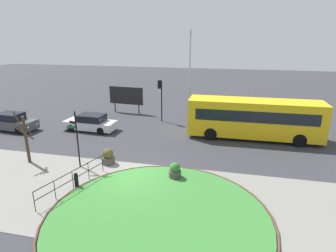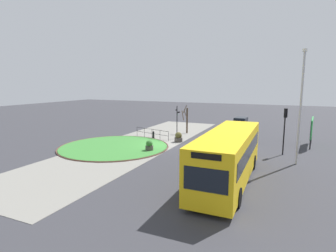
{
  "view_description": "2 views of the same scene",
  "coord_description": "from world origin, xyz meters",
  "px_view_note": "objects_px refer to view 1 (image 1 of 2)",
  "views": [
    {
      "loc": [
        5.36,
        -14.17,
        7.97
      ],
      "look_at": [
        1.62,
        2.12,
        2.61
      ],
      "focal_mm": 30.05,
      "sensor_mm": 36.0,
      "label": 1
    },
    {
      "loc": [
        23.5,
        11.6,
        6.08
      ],
      "look_at": [
        1.97,
        1.99,
        2.36
      ],
      "focal_mm": 28.72,
      "sensor_mm": 36.0,
      "label": 2
    }
  ],
  "objects_px": {
    "car_far_lane": "(12,122)",
    "lamppost_tall": "(190,74)",
    "signpost_directional": "(77,136)",
    "bus_yellow": "(254,118)",
    "bollard_foreground": "(76,180)",
    "car_near_lane": "(91,123)",
    "street_tree_bare": "(26,138)",
    "planter_kerbside": "(175,171)",
    "billboard_left": "(126,96)",
    "planter_near_signpost": "(108,157)",
    "traffic_light_near": "(160,92)"
  },
  "relations": [
    {
      "from": "bollard_foreground",
      "to": "billboard_left",
      "type": "relative_size",
      "value": 0.22
    },
    {
      "from": "car_near_lane",
      "to": "billboard_left",
      "type": "xyz_separation_m",
      "value": [
        0.88,
        6.5,
        1.15
      ]
    },
    {
      "from": "bollard_foreground",
      "to": "traffic_light_near",
      "type": "bearing_deg",
      "value": 84.18
    },
    {
      "from": "car_far_lane",
      "to": "billboard_left",
      "type": "relative_size",
      "value": 1.11
    },
    {
      "from": "signpost_directional",
      "to": "car_far_lane",
      "type": "height_order",
      "value": "signpost_directional"
    },
    {
      "from": "signpost_directional",
      "to": "billboard_left",
      "type": "height_order",
      "value": "signpost_directional"
    },
    {
      "from": "bus_yellow",
      "to": "planter_near_signpost",
      "type": "distance_m",
      "value": 11.91
    },
    {
      "from": "signpost_directional",
      "to": "bus_yellow",
      "type": "height_order",
      "value": "signpost_directional"
    },
    {
      "from": "planter_near_signpost",
      "to": "planter_kerbside",
      "type": "bearing_deg",
      "value": -12.01
    },
    {
      "from": "car_far_lane",
      "to": "billboard_left",
      "type": "bearing_deg",
      "value": 50.01
    },
    {
      "from": "street_tree_bare",
      "to": "planter_kerbside",
      "type": "bearing_deg",
      "value": 0.13
    },
    {
      "from": "bollard_foreground",
      "to": "traffic_light_near",
      "type": "xyz_separation_m",
      "value": [
        1.36,
        13.34,
        2.48
      ]
    },
    {
      "from": "car_far_lane",
      "to": "lamppost_tall",
      "type": "bearing_deg",
      "value": 28.11
    },
    {
      "from": "planter_near_signpost",
      "to": "bollard_foreground",
      "type": "bearing_deg",
      "value": -97.85
    },
    {
      "from": "signpost_directional",
      "to": "traffic_light_near",
      "type": "xyz_separation_m",
      "value": [
        2.52,
        10.98,
        0.85
      ]
    },
    {
      "from": "bollard_foreground",
      "to": "planter_near_signpost",
      "type": "relative_size",
      "value": 0.82
    },
    {
      "from": "bollard_foreground",
      "to": "car_far_lane",
      "type": "height_order",
      "value": "car_far_lane"
    },
    {
      "from": "car_far_lane",
      "to": "planter_kerbside",
      "type": "height_order",
      "value": "car_far_lane"
    },
    {
      "from": "planter_near_signpost",
      "to": "billboard_left",
      "type": "bearing_deg",
      "value": 105.54
    },
    {
      "from": "bus_yellow",
      "to": "car_near_lane",
      "type": "relative_size",
      "value": 2.24
    },
    {
      "from": "planter_kerbside",
      "to": "street_tree_bare",
      "type": "bearing_deg",
      "value": -179.87
    },
    {
      "from": "bus_yellow",
      "to": "car_far_lane",
      "type": "xyz_separation_m",
      "value": [
        -20.64,
        -2.55,
        -0.98
      ]
    },
    {
      "from": "lamppost_tall",
      "to": "billboard_left",
      "type": "relative_size",
      "value": 2.19
    },
    {
      "from": "signpost_directional",
      "to": "planter_kerbside",
      "type": "distance_m",
      "value": 6.45
    },
    {
      "from": "bollard_foreground",
      "to": "street_tree_bare",
      "type": "bearing_deg",
      "value": 155.29
    },
    {
      "from": "planter_near_signpost",
      "to": "planter_kerbside",
      "type": "distance_m",
      "value": 4.75
    },
    {
      "from": "bus_yellow",
      "to": "street_tree_bare",
      "type": "relative_size",
      "value": 2.99
    },
    {
      "from": "traffic_light_near",
      "to": "billboard_left",
      "type": "distance_m",
      "value": 5.13
    },
    {
      "from": "car_far_lane",
      "to": "planter_near_signpost",
      "type": "height_order",
      "value": "car_far_lane"
    },
    {
      "from": "planter_near_signpost",
      "to": "street_tree_bare",
      "type": "bearing_deg",
      "value": -168.92
    },
    {
      "from": "bollard_foreground",
      "to": "billboard_left",
      "type": "bearing_deg",
      "value": 100.97
    },
    {
      "from": "signpost_directional",
      "to": "bollard_foreground",
      "type": "bearing_deg",
      "value": -63.9
    },
    {
      "from": "bus_yellow",
      "to": "traffic_light_near",
      "type": "distance_m",
      "value": 9.15
    },
    {
      "from": "bollard_foreground",
      "to": "billboard_left",
      "type": "xyz_separation_m",
      "value": [
        -3.05,
        15.72,
        1.38
      ]
    },
    {
      "from": "signpost_directional",
      "to": "billboard_left",
      "type": "distance_m",
      "value": 13.49
    },
    {
      "from": "planter_kerbside",
      "to": "car_near_lane",
      "type": "bearing_deg",
      "value": 142.06
    },
    {
      "from": "signpost_directional",
      "to": "bollard_foreground",
      "type": "xyz_separation_m",
      "value": [
        1.16,
        -2.37,
        -1.63
      ]
    },
    {
      "from": "bollard_foreground",
      "to": "car_near_lane",
      "type": "distance_m",
      "value": 10.03
    },
    {
      "from": "bus_yellow",
      "to": "billboard_left",
      "type": "relative_size",
      "value": 2.67
    },
    {
      "from": "bollard_foreground",
      "to": "bus_yellow",
      "type": "xyz_separation_m",
      "value": [
        9.9,
        10.31,
        1.25
      ]
    },
    {
      "from": "planter_near_signpost",
      "to": "lamppost_tall",
      "type": "bearing_deg",
      "value": 72.36
    },
    {
      "from": "traffic_light_near",
      "to": "planter_kerbside",
      "type": "xyz_separation_m",
      "value": [
        3.73,
        -11.15,
        -2.46
      ]
    },
    {
      "from": "billboard_left",
      "to": "car_near_lane",
      "type": "bearing_deg",
      "value": -92.54
    },
    {
      "from": "signpost_directional",
      "to": "lamppost_tall",
      "type": "bearing_deg",
      "value": 66.75
    },
    {
      "from": "traffic_light_near",
      "to": "lamppost_tall",
      "type": "bearing_deg",
      "value": -150.35
    },
    {
      "from": "bus_yellow",
      "to": "billboard_left",
      "type": "height_order",
      "value": "bus_yellow"
    },
    {
      "from": "signpost_directional",
      "to": "bollard_foreground",
      "type": "relative_size",
      "value": 4.22
    },
    {
      "from": "car_near_lane",
      "to": "planter_near_signpost",
      "type": "height_order",
      "value": "car_near_lane"
    },
    {
      "from": "traffic_light_near",
      "to": "car_near_lane",
      "type": "bearing_deg",
      "value": 46.71
    },
    {
      "from": "car_near_lane",
      "to": "lamppost_tall",
      "type": "relative_size",
      "value": 0.54
    }
  ]
}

